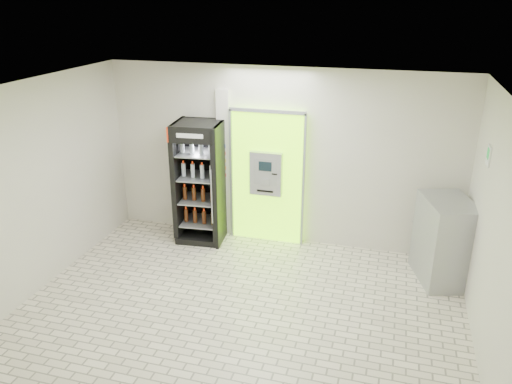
% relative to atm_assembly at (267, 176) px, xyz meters
% --- Properties ---
extents(ground, '(6.00, 6.00, 0.00)m').
position_rel_atm_assembly_xyz_m(ground, '(0.20, -2.41, -1.17)').
color(ground, beige).
rests_on(ground, ground).
extents(room_shell, '(6.00, 6.00, 6.00)m').
position_rel_atm_assembly_xyz_m(room_shell, '(0.20, -2.41, 0.67)').
color(room_shell, silver).
rests_on(room_shell, ground).
extents(atm_assembly, '(1.30, 0.24, 2.33)m').
position_rel_atm_assembly_xyz_m(atm_assembly, '(0.00, 0.00, 0.00)').
color(atm_assembly, '#8CFC0B').
rests_on(atm_assembly, ground).
extents(pillar, '(0.22, 0.11, 2.60)m').
position_rel_atm_assembly_xyz_m(pillar, '(-0.78, 0.04, 0.13)').
color(pillar, silver).
rests_on(pillar, ground).
extents(beverage_cooler, '(0.85, 0.79, 2.10)m').
position_rel_atm_assembly_xyz_m(beverage_cooler, '(-1.11, -0.26, -0.16)').
color(beverage_cooler, black).
rests_on(beverage_cooler, ground).
extents(steel_cabinet, '(0.91, 1.11, 1.29)m').
position_rel_atm_assembly_xyz_m(steel_cabinet, '(2.87, -0.59, -0.53)').
color(steel_cabinet, '#999BA0').
rests_on(steel_cabinet, ground).
extents(exit_sign, '(0.02, 0.22, 0.26)m').
position_rel_atm_assembly_xyz_m(exit_sign, '(3.19, -1.01, 0.95)').
color(exit_sign, white).
rests_on(exit_sign, room_shell).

